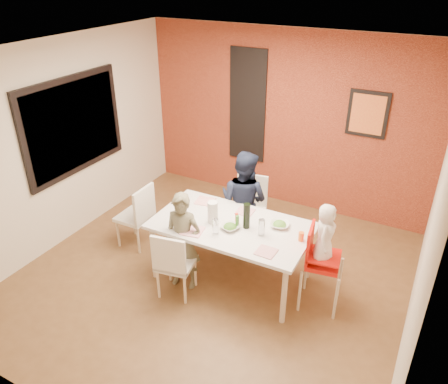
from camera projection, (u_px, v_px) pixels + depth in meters
The scene contains 35 objects.
ground at pixel (213, 276), 5.48m from camera, with size 4.50×4.50×0.00m, color brown.
ceiling at pixel (209, 54), 4.20m from camera, with size 4.50×4.50×0.02m, color white.
wall_back at pixel (284, 121), 6.59m from camera, with size 4.50×0.02×2.70m, color beige.
wall_front at pixel (56, 305), 3.09m from camera, with size 4.50×0.02×2.70m, color beige.
wall_left at pixel (63, 144), 5.77m from camera, with size 0.02×4.50×2.70m, color beige.
wall_right at pixel (430, 232), 3.91m from camera, with size 0.02×4.50×2.70m, color beige.
brick_accent_wall at pixel (284, 121), 6.58m from camera, with size 4.50×0.02×2.70m, color maroon.
picture_window_frame at pixel (74, 125), 5.82m from camera, with size 0.05×1.70×1.30m, color black.
picture_window_pane at pixel (74, 126), 5.81m from camera, with size 0.02×1.55×1.15m, color black.
glassblock_strip at pixel (248, 106), 6.74m from camera, with size 0.55×0.03×1.70m, color silver.
glassblock_surround at pixel (247, 106), 6.74m from camera, with size 0.60×0.03×1.76m, color black.
art_print_frame at pixel (368, 114), 5.93m from camera, with size 0.54×0.03×0.64m, color black.
art_print_canvas at pixel (367, 114), 5.91m from camera, with size 0.44×0.01×0.54m, color orange.
dining_table at pixel (231, 229), 5.13m from camera, with size 1.85×1.04×0.77m.
chair_near at pixel (173, 262), 4.93m from camera, with size 0.47×0.47×0.87m.
chair_far at pixel (250, 205), 6.02m from camera, with size 0.50×0.50×0.92m.
chair_left at pixel (139, 213), 5.84m from camera, with size 0.42×0.42×0.91m.
high_chair at pixel (319, 260), 4.78m from camera, with size 0.48×0.48×1.00m.
child_near at pixel (183, 242), 5.06m from camera, with size 0.45×0.29×1.23m, color brown.
child_far at pixel (244, 201), 5.74m from camera, with size 0.68×0.53×1.40m, color #161C32.
toddler at pixel (325, 234), 4.61m from camera, with size 0.34×0.22×0.70m, color silver.
plate_near_left at pixel (192, 231), 4.97m from camera, with size 0.24×0.24×0.01m, color white.
plate_far_mid at pixel (245, 211), 5.35m from camera, with size 0.20×0.20×0.01m, color white.
plate_near_right at pixel (266, 252), 4.61m from camera, with size 0.20×0.20×0.01m, color silver.
plate_far_left at pixel (205, 201), 5.58m from camera, with size 0.23×0.23×0.01m, color white.
salad_bowl_a at pixel (230, 227), 5.00m from camera, with size 0.21×0.21×0.05m, color silver.
salad_bowl_b at pixel (280, 225), 5.05m from camera, with size 0.22×0.22×0.05m, color white.
wine_bottle at pixel (247, 216), 4.97m from camera, with size 0.08×0.08×0.31m, color black.
wine_glass_a at pixel (216, 227), 4.88m from camera, with size 0.07×0.07×0.19m, color white.
wine_glass_b at pixel (262, 228), 4.85m from camera, with size 0.07×0.07×0.20m, color silver.
paper_towel_roll at pixel (213, 212), 5.08m from camera, with size 0.12×0.12×0.27m, color silver.
condiment_red at pixel (237, 219), 5.08m from camera, with size 0.04×0.04×0.14m, color red.
condiment_green at pixel (237, 222), 5.01m from camera, with size 0.04×0.04×0.15m, color #397727.
condiment_brown at pixel (237, 221), 5.02m from camera, with size 0.04×0.04×0.15m, color brown.
sippy_cup at pixel (301, 236), 4.79m from camera, with size 0.06×0.06×0.11m, color orange.
Camera 1 is at (2.15, -3.76, 3.51)m, focal length 35.00 mm.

